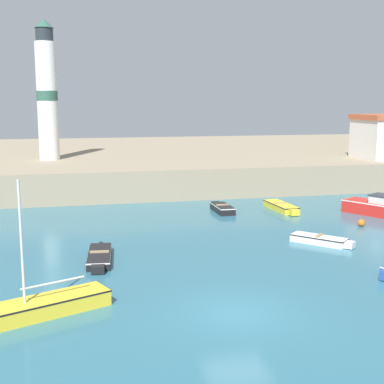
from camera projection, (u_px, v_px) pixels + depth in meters
ground_plane at (238, 313)px, 20.65m from camera, size 200.00×200.00×0.00m
quay_seawall at (124, 160)px, 62.01m from camera, size 120.00×40.00×2.56m
dinghy_white_0 at (320, 240)px, 30.62m from camera, size 3.02×3.26×0.51m
dinghy_black_1 at (100, 256)px, 27.32m from camera, size 1.51×4.49×0.51m
motorboat_red_3 at (384, 208)px, 37.93m from camera, size 4.31×6.13×2.42m
sailboat_yellow_5 at (33, 308)px, 20.20m from camera, size 6.21×3.51×5.31m
dinghy_black_7 at (222, 208)px, 39.43m from camera, size 1.17×3.39×0.59m
dinghy_yellow_8 at (282, 207)px, 39.99m from camera, size 1.45×4.40×0.57m
mooring_buoy at (361, 223)px, 34.87m from camera, size 0.47×0.47×0.47m
lighthouse at (47, 93)px, 49.89m from camera, size 1.94×1.94×12.92m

